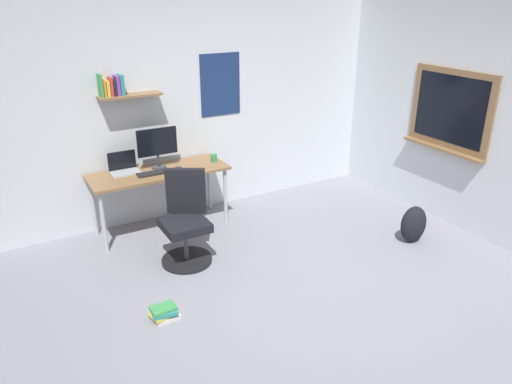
{
  "coord_description": "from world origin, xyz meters",
  "views": [
    {
      "loc": [
        -2.24,
        -2.92,
        2.61
      ],
      "look_at": [
        -0.16,
        0.73,
        0.85
      ],
      "focal_mm": 34.0,
      "sensor_mm": 36.0,
      "label": 1
    }
  ],
  "objects_px": {
    "computer_mouse": "(178,168)",
    "coffee_mug": "(214,158)",
    "backpack": "(413,224)",
    "desk": "(159,177)",
    "laptop": "(124,168)",
    "book_stack_on_floor": "(164,313)",
    "keyboard": "(154,173)",
    "monitor_primary": "(157,145)",
    "office_chair": "(186,224)"
  },
  "relations": [
    {
      "from": "desk",
      "to": "laptop",
      "type": "xyz_separation_m",
      "value": [
        -0.35,
        0.14,
        0.13
      ]
    },
    {
      "from": "computer_mouse",
      "to": "book_stack_on_floor",
      "type": "relative_size",
      "value": 0.42
    },
    {
      "from": "laptop",
      "to": "computer_mouse",
      "type": "xyz_separation_m",
      "value": [
        0.55,
        -0.21,
        -0.04
      ]
    },
    {
      "from": "desk",
      "to": "backpack",
      "type": "relative_size",
      "value": 3.67
    },
    {
      "from": "coffee_mug",
      "to": "book_stack_on_floor",
      "type": "height_order",
      "value": "coffee_mug"
    },
    {
      "from": "monitor_primary",
      "to": "computer_mouse",
      "type": "distance_m",
      "value": 0.34
    },
    {
      "from": "coffee_mug",
      "to": "office_chair",
      "type": "bearing_deg",
      "value": -131.5
    },
    {
      "from": "coffee_mug",
      "to": "computer_mouse",
      "type": "bearing_deg",
      "value": -173.97
    },
    {
      "from": "monitor_primary",
      "to": "laptop",
      "type": "bearing_deg",
      "value": 172.91
    },
    {
      "from": "office_chair",
      "to": "coffee_mug",
      "type": "distance_m",
      "value": 1.1
    },
    {
      "from": "backpack",
      "to": "book_stack_on_floor",
      "type": "bearing_deg",
      "value": 179.04
    },
    {
      "from": "laptop",
      "to": "keyboard",
      "type": "relative_size",
      "value": 0.84
    },
    {
      "from": "computer_mouse",
      "to": "backpack",
      "type": "distance_m",
      "value": 2.71
    },
    {
      "from": "office_chair",
      "to": "desk",
      "type": "bearing_deg",
      "value": 88.84
    },
    {
      "from": "coffee_mug",
      "to": "backpack",
      "type": "distance_m",
      "value": 2.4
    },
    {
      "from": "keyboard",
      "to": "computer_mouse",
      "type": "distance_m",
      "value": 0.28
    },
    {
      "from": "laptop",
      "to": "keyboard",
      "type": "height_order",
      "value": "laptop"
    },
    {
      "from": "computer_mouse",
      "to": "laptop",
      "type": "bearing_deg",
      "value": 158.79
    },
    {
      "from": "laptop",
      "to": "computer_mouse",
      "type": "relative_size",
      "value": 2.98
    },
    {
      "from": "monitor_primary",
      "to": "coffee_mug",
      "type": "relative_size",
      "value": 5.04
    },
    {
      "from": "coffee_mug",
      "to": "backpack",
      "type": "bearing_deg",
      "value": -45.6
    },
    {
      "from": "laptop",
      "to": "book_stack_on_floor",
      "type": "height_order",
      "value": "laptop"
    },
    {
      "from": "office_chair",
      "to": "monitor_primary",
      "type": "xyz_separation_m",
      "value": [
        0.06,
        0.9,
        0.58
      ]
    },
    {
      "from": "keyboard",
      "to": "coffee_mug",
      "type": "height_order",
      "value": "coffee_mug"
    },
    {
      "from": "keyboard",
      "to": "computer_mouse",
      "type": "xyz_separation_m",
      "value": [
        0.28,
        0.0,
        0.01
      ]
    },
    {
      "from": "book_stack_on_floor",
      "to": "desk",
      "type": "bearing_deg",
      "value": 70.87
    },
    {
      "from": "office_chair",
      "to": "keyboard",
      "type": "bearing_deg",
      "value": 94.79
    },
    {
      "from": "computer_mouse",
      "to": "book_stack_on_floor",
      "type": "bearing_deg",
      "value": -116.19
    },
    {
      "from": "monitor_primary",
      "to": "keyboard",
      "type": "height_order",
      "value": "monitor_primary"
    },
    {
      "from": "monitor_primary",
      "to": "computer_mouse",
      "type": "relative_size",
      "value": 4.46
    },
    {
      "from": "laptop",
      "to": "coffee_mug",
      "type": "bearing_deg",
      "value": -9.1
    },
    {
      "from": "office_chair",
      "to": "keyboard",
      "type": "height_order",
      "value": "office_chair"
    },
    {
      "from": "book_stack_on_floor",
      "to": "office_chair",
      "type": "bearing_deg",
      "value": 56.56
    },
    {
      "from": "monitor_primary",
      "to": "book_stack_on_floor",
      "type": "bearing_deg",
      "value": -109.32
    },
    {
      "from": "computer_mouse",
      "to": "coffee_mug",
      "type": "distance_m",
      "value": 0.48
    },
    {
      "from": "keyboard",
      "to": "book_stack_on_floor",
      "type": "distance_m",
      "value": 1.78
    },
    {
      "from": "laptop",
      "to": "backpack",
      "type": "relative_size",
      "value": 0.73
    },
    {
      "from": "computer_mouse",
      "to": "coffee_mug",
      "type": "relative_size",
      "value": 1.13
    },
    {
      "from": "monitor_primary",
      "to": "backpack",
      "type": "distance_m",
      "value": 2.99
    },
    {
      "from": "coffee_mug",
      "to": "keyboard",
      "type": "bearing_deg",
      "value": -176.2
    },
    {
      "from": "keyboard",
      "to": "coffee_mug",
      "type": "distance_m",
      "value": 0.76
    },
    {
      "from": "desk",
      "to": "coffee_mug",
      "type": "height_order",
      "value": "coffee_mug"
    },
    {
      "from": "laptop",
      "to": "monitor_primary",
      "type": "bearing_deg",
      "value": -7.09
    },
    {
      "from": "office_chair",
      "to": "book_stack_on_floor",
      "type": "xyz_separation_m",
      "value": [
        -0.55,
        -0.84,
        -0.35
      ]
    },
    {
      "from": "office_chair",
      "to": "monitor_primary",
      "type": "relative_size",
      "value": 2.05
    },
    {
      "from": "desk",
      "to": "book_stack_on_floor",
      "type": "distance_m",
      "value": 1.84
    },
    {
      "from": "desk",
      "to": "laptop",
      "type": "height_order",
      "value": "laptop"
    },
    {
      "from": "laptop",
      "to": "book_stack_on_floor",
      "type": "distance_m",
      "value": 1.94
    },
    {
      "from": "desk",
      "to": "monitor_primary",
      "type": "bearing_deg",
      "value": 67.39
    },
    {
      "from": "desk",
      "to": "book_stack_on_floor",
      "type": "bearing_deg",
      "value": -109.13
    }
  ]
}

